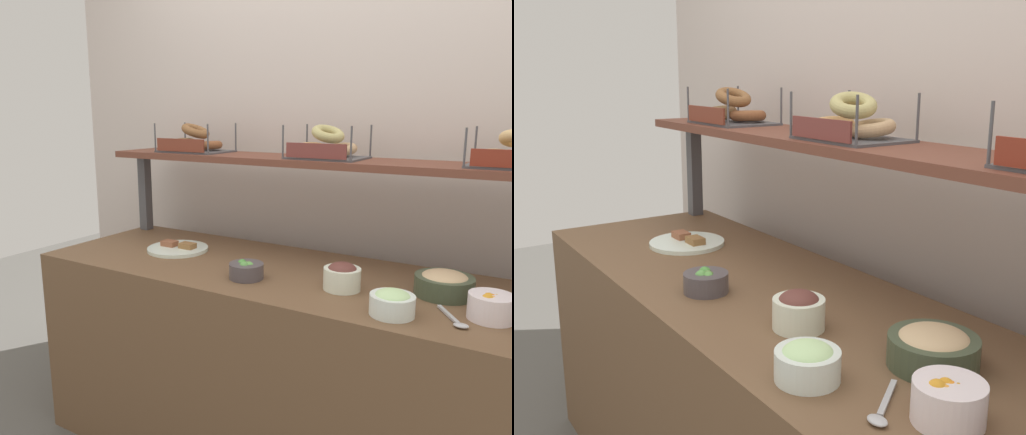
% 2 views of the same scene
% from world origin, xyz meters
% --- Properties ---
extents(back_wall, '(3.41, 0.06, 2.40)m').
position_xyz_m(back_wall, '(0.00, 0.55, 1.20)').
color(back_wall, beige).
rests_on(back_wall, ground_plane).
extents(deli_counter, '(2.21, 0.70, 0.85)m').
position_xyz_m(deli_counter, '(0.00, 0.00, 0.42)').
color(deli_counter, brown).
rests_on(deli_counter, ground_plane).
extents(shelf_riser_left, '(0.05, 0.05, 0.40)m').
position_xyz_m(shelf_riser_left, '(-1.05, 0.27, 1.05)').
color(shelf_riser_left, '#4C4C51').
rests_on(shelf_riser_left, deli_counter).
extents(upper_shelf, '(2.17, 0.32, 0.03)m').
position_xyz_m(upper_shelf, '(0.00, 0.27, 1.26)').
color(upper_shelf, brown).
rests_on(upper_shelf, shelf_riser_left).
extents(bowl_veggie_mix, '(0.13, 0.13, 0.07)m').
position_xyz_m(bowl_veggie_mix, '(-0.14, -0.16, 0.88)').
color(bowl_veggie_mix, '#4E474B').
rests_on(bowl_veggie_mix, deli_counter).
extents(bowl_fruit_salad, '(0.14, 0.14, 0.09)m').
position_xyz_m(bowl_fruit_salad, '(0.71, -0.10, 0.89)').
color(bowl_fruit_salad, white).
rests_on(bowl_fruit_salad, deli_counter).
extents(bowl_hummus, '(0.20, 0.20, 0.09)m').
position_xyz_m(bowl_hummus, '(0.55, 0.04, 0.89)').
color(bowl_hummus, '#414D36').
rests_on(bowl_hummus, deli_counter).
extents(bowl_chocolate_spread, '(0.13, 0.13, 0.10)m').
position_xyz_m(bowl_chocolate_spread, '(0.22, -0.08, 0.90)').
color(bowl_chocolate_spread, white).
rests_on(bowl_chocolate_spread, deli_counter).
extents(bowl_scallion_spread, '(0.14, 0.14, 0.08)m').
position_xyz_m(bowl_scallion_spread, '(0.44, -0.22, 0.89)').
color(bowl_scallion_spread, white).
rests_on(bowl_scallion_spread, deli_counter).
extents(serving_plate_white, '(0.28, 0.28, 0.04)m').
position_xyz_m(serving_plate_white, '(-0.62, 0.02, 0.86)').
color(serving_plate_white, white).
rests_on(serving_plate_white, deli_counter).
extents(serving_spoon_near_plate, '(0.12, 0.15, 0.01)m').
position_xyz_m(serving_spoon_near_plate, '(0.62, -0.18, 0.86)').
color(serving_spoon_near_plate, '#B7B7BC').
rests_on(serving_spoon_near_plate, deli_counter).
extents(bagel_basket_cinnamon_raisin, '(0.33, 0.25, 0.14)m').
position_xyz_m(bagel_basket_cinnamon_raisin, '(-0.70, 0.27, 1.33)').
color(bagel_basket_cinnamon_raisin, '#4C4C51').
rests_on(bagel_basket_cinnamon_raisin, upper_shelf).
extents(bagel_basket_sesame, '(0.31, 0.26, 0.15)m').
position_xyz_m(bagel_basket_sesame, '(-0.00, 0.27, 1.33)').
color(bagel_basket_sesame, '#4C4C51').
rests_on(bagel_basket_sesame, upper_shelf).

